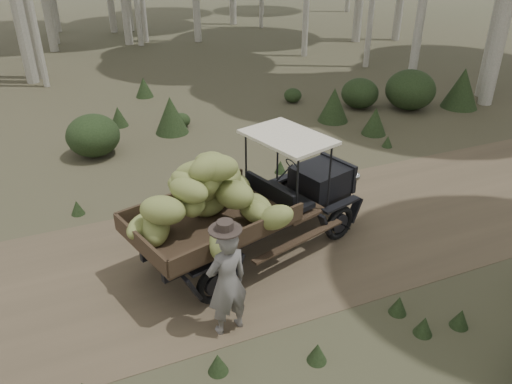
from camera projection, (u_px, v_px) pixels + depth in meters
ground at (226, 256)px, 8.71m from camera, size 120.00×120.00×0.00m
dirt_track at (226, 255)px, 8.71m from camera, size 70.00×4.00×0.01m
banana_truck at (230, 195)px, 7.98m from camera, size 4.54×2.80×2.19m
farmer at (227, 281)px, 6.74m from camera, size 0.66×0.51×1.81m
undergrowth at (290, 276)px, 7.31m from camera, size 23.17×20.60×1.35m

